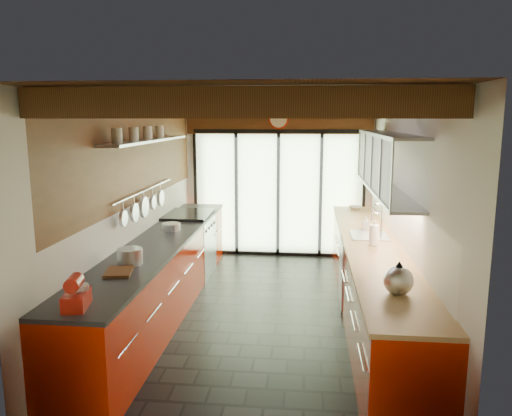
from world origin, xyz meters
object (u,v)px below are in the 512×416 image
object	(u,v)px
paper_towel	(374,235)
soap_bottle	(366,223)
stand_mixer	(77,295)
kettle	(399,279)
bowl	(355,208)

from	to	relation	value
paper_towel	soap_bottle	xyz separation A→B (m)	(0.00, 0.83, -0.03)
stand_mixer	kettle	distance (m)	2.61
stand_mixer	paper_towel	size ratio (longest dim) A/B	1.13
stand_mixer	bowl	distance (m)	5.16
paper_towel	kettle	bearing A→B (deg)	-90.00
stand_mixer	kettle	size ratio (longest dim) A/B	1.03
kettle	bowl	world-z (taller)	kettle
paper_towel	bowl	size ratio (longest dim) A/B	1.36
stand_mixer	kettle	bearing A→B (deg)	12.89
kettle	soap_bottle	xyz separation A→B (m)	(-0.00, 2.44, -0.04)
soap_bottle	paper_towel	bearing A→B (deg)	-90.00
stand_mixer	paper_towel	world-z (taller)	paper_towel
soap_bottle	bowl	bearing A→B (deg)	90.00
soap_bottle	kettle	bearing A→B (deg)	-90.00
stand_mixer	paper_towel	xyz separation A→B (m)	(2.54, 2.19, 0.01)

